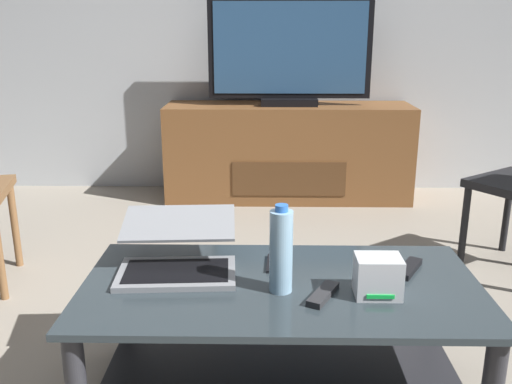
% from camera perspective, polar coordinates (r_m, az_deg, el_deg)
% --- Properties ---
extents(coffee_table, '(1.26, 0.64, 0.42)m').
position_cam_1_polar(coffee_table, '(1.85, 2.53, -12.89)').
color(coffee_table, '#2D383D').
rests_on(coffee_table, ground).
extents(media_cabinet, '(1.71, 0.47, 0.67)m').
position_cam_1_polar(media_cabinet, '(4.00, 3.27, 4.07)').
color(media_cabinet, brown).
rests_on(media_cabinet, ground).
extents(television, '(1.10, 0.20, 0.72)m').
position_cam_1_polar(television, '(3.89, 3.45, 13.83)').
color(television, black).
rests_on(television, media_cabinet).
extents(laptop, '(0.40, 0.39, 0.16)m').
position_cam_1_polar(laptop, '(1.88, -7.96, -6.08)').
color(laptop, gray).
rests_on(laptop, coffee_table).
extents(router_box, '(0.14, 0.11, 0.12)m').
position_cam_1_polar(router_box, '(1.73, 12.28, -8.36)').
color(router_box, silver).
rests_on(router_box, coffee_table).
extents(water_bottle_near, '(0.07, 0.07, 0.28)m').
position_cam_1_polar(water_bottle_near, '(1.69, 2.56, -5.98)').
color(water_bottle_near, '#99C6E5').
rests_on(water_bottle_near, coffee_table).
extents(cell_phone, '(0.08, 0.14, 0.01)m').
position_cam_1_polar(cell_phone, '(1.92, 2.17, -7.27)').
color(cell_phone, black).
rests_on(cell_phone, coffee_table).
extents(tv_remote, '(0.12, 0.16, 0.02)m').
position_cam_1_polar(tv_remote, '(1.94, 15.28, -7.49)').
color(tv_remote, black).
rests_on(tv_remote, coffee_table).
extents(soundbar_remote, '(0.11, 0.16, 0.02)m').
position_cam_1_polar(soundbar_remote, '(1.71, 6.82, -10.27)').
color(soundbar_remote, '#2D2D30').
rests_on(soundbar_remote, coffee_table).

